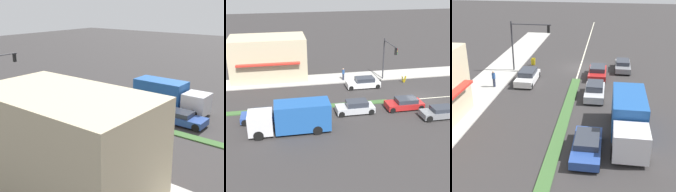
{
  "view_description": "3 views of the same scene",
  "coord_description": "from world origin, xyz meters",
  "views": [
    {
      "loc": [
        21.74,
        28.94,
        10.29
      ],
      "look_at": [
        -1.64,
        10.6,
        1.36
      ],
      "focal_mm": 50.0,
      "sensor_mm": 36.0,
      "label": 1
    },
    {
      "loc": [
        -31.24,
        16.01,
        14.27
      ],
      "look_at": [
        -1.97,
        10.21,
        1.97
      ],
      "focal_mm": 50.0,
      "sensor_mm": 36.0,
      "label": 2
    },
    {
      "loc": [
        -3.25,
        35.46,
        11.93
      ],
      "look_at": [
        0.26,
        11.52,
        1.31
      ],
      "focal_mm": 50.0,
      "sensor_mm": 36.0,
      "label": 3
    }
  ],
  "objects": [
    {
      "name": "ground_plane",
      "position": [
        0.0,
        18.0,
        0.0
      ],
      "size": [
        160.0,
        160.0,
        0.0
      ],
      "primitive_type": "plane",
      "color": "#333030"
    },
    {
      "name": "lane_marking_center",
      "position": [
        0.0,
        0.0,
        0.0
      ],
      "size": [
        0.16,
        60.0,
        0.01
      ],
      "primitive_type": "cube",
      "color": "beige",
      "rests_on": "ground"
    },
    {
      "name": "traffic_signal_main",
      "position": [
        6.12,
        2.05,
        3.9
      ],
      "size": [
        4.59,
        0.34,
        5.6
      ],
      "color": "#333338",
      "rests_on": "sidewalk_right"
    },
    {
      "name": "pedestrian",
      "position": [
        7.96,
        7.52,
        0.99
      ],
      "size": [
        0.34,
        0.34,
        1.65
      ],
      "color": "#282D42",
      "rests_on": "sidewalk_right"
    },
    {
      "name": "warning_aframe_sign",
      "position": [
        5.82,
        -0.33,
        0.43
      ],
      "size": [
        0.45,
        0.53,
        0.84
      ],
      "color": "yellow",
      "rests_on": "ground"
    },
    {
      "name": "delivery_truck",
      "position": [
        -5.0,
        15.09,
        1.47
      ],
      "size": [
        2.44,
        7.5,
        2.87
      ],
      "color": "silver",
      "rests_on": "ground"
    },
    {
      "name": "sedan_silver",
      "position": [
        -2.2,
        8.38,
        0.65
      ],
      "size": [
        1.8,
        4.01,
        1.36
      ],
      "color": "#B7BABF",
      "rests_on": "ground"
    },
    {
      "name": "suv_grey",
      "position": [
        -5.0,
        0.14,
        0.59
      ],
      "size": [
        1.73,
        3.92,
        1.19
      ],
      "color": "slate",
      "rests_on": "ground"
    },
    {
      "name": "hatchback_red",
      "position": [
        -2.2,
        2.87,
        0.6
      ],
      "size": [
        1.91,
        4.02,
        1.23
      ],
      "color": "#AD1E1E",
      "rests_on": "ground"
    },
    {
      "name": "van_white",
      "position": [
        5.0,
        5.52,
        0.64
      ],
      "size": [
        1.84,
        4.27,
        1.34
      ],
      "color": "silver",
      "rests_on": "ground"
    },
    {
      "name": "coupe_blue",
      "position": [
        -2.2,
        17.74,
        0.59
      ],
      "size": [
        1.91,
        4.58,
        1.17
      ],
      "color": "#284793",
      "rests_on": "ground"
    }
  ]
}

